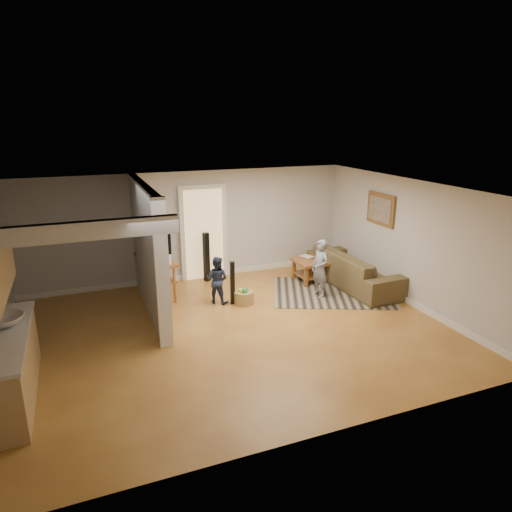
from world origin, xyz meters
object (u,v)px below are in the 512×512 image
at_px(speaker_right, 206,257).
at_px(child, 319,296).
at_px(tv_console, 156,262).
at_px(speaker_left, 232,283).
at_px(coffee_table, 323,263).
at_px(toddler, 218,302).
at_px(toy_basket, 244,297).
at_px(sofa, 354,285).

distance_m(speaker_right, child, 2.71).
relative_size(tv_console, speaker_left, 1.56).
bearing_deg(coffee_table, speaker_left, -165.75).
bearing_deg(toddler, toy_basket, -166.56).
bearing_deg(toy_basket, coffee_table, 17.54).
bearing_deg(speaker_left, sofa, 9.32).
distance_m(speaker_left, toy_basket, 0.38).
bearing_deg(sofa, toy_basket, 90.00).
bearing_deg(toy_basket, speaker_left, 159.12).
relative_size(tv_console, speaker_right, 1.21).
height_order(coffee_table, speaker_left, speaker_left).
distance_m(tv_console, speaker_left, 1.69).
height_order(tv_console, speaker_right, speaker_right).
xyz_separation_m(coffee_table, toddler, (-2.69, -0.44, -0.40)).
bearing_deg(speaker_right, tv_console, 179.49).
height_order(sofa, speaker_right, speaker_right).
relative_size(toy_basket, toddler, 0.41).
distance_m(coffee_table, toddler, 2.75).
bearing_deg(toy_basket, speaker_right, 101.85).
xyz_separation_m(coffee_table, tv_console, (-3.75, 0.38, 0.36)).
distance_m(child, toddler, 2.15).
bearing_deg(toddler, speaker_right, -54.95).
xyz_separation_m(coffee_table, toy_basket, (-2.20, -0.70, -0.25)).
bearing_deg(toy_basket, tv_console, 145.19).
distance_m(speaker_left, toddler, 0.55).
relative_size(sofa, speaker_right, 2.26).
bearing_deg(child, speaker_right, -141.19).
distance_m(sofa, speaker_left, 2.93).
bearing_deg(tv_console, coffee_table, -16.72).
xyz_separation_m(sofa, tv_console, (-4.23, 0.98, 0.76)).
xyz_separation_m(sofa, speaker_left, (-2.90, -0.02, 0.45)).
bearing_deg(child, coffee_table, 138.63).
relative_size(coffee_table, tv_console, 0.94).
bearing_deg(toy_basket, sofa, 2.11).
distance_m(sofa, speaker_right, 3.41).
relative_size(sofa, tv_console, 1.87).
height_order(coffee_table, child, coffee_table).
distance_m(coffee_table, child, 1.15).
height_order(speaker_left, toy_basket, speaker_left).
bearing_deg(speaker_left, coffee_table, 23.24).
bearing_deg(child, sofa, 97.57).
xyz_separation_m(speaker_left, speaker_right, (-0.12, 1.50, 0.13)).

